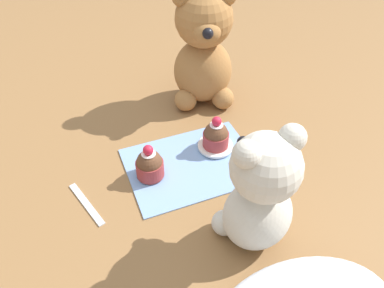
# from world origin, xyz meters

# --- Properties ---
(ground_plane) EXTENTS (4.00, 4.00, 0.00)m
(ground_plane) POSITION_xyz_m (0.00, 0.00, 0.00)
(ground_plane) COLOR olive
(knitted_placemat) EXTENTS (0.25, 0.19, 0.01)m
(knitted_placemat) POSITION_xyz_m (0.00, 0.00, 0.00)
(knitted_placemat) COLOR #7A9ED1
(knitted_placemat) RESTS_ON ground_plane
(teddy_bear_cream) EXTENTS (0.12, 0.12, 0.23)m
(teddy_bear_cream) POSITION_xyz_m (-0.03, 0.19, 0.11)
(teddy_bear_cream) COLOR beige
(teddy_bear_cream) RESTS_ON ground_plane
(teddy_bear_tan) EXTENTS (0.16, 0.16, 0.27)m
(teddy_bear_tan) POSITION_xyz_m (-0.11, -0.20, 0.13)
(teddy_bear_tan) COLOR #A3703D
(teddy_bear_tan) RESTS_ON ground_plane
(cupcake_near_cream_bear) EXTENTS (0.05, 0.05, 0.07)m
(cupcake_near_cream_bear) POSITION_xyz_m (0.09, 0.00, 0.03)
(cupcake_near_cream_bear) COLOR #993333
(cupcake_near_cream_bear) RESTS_ON knitted_placemat
(saucer_plate) EXTENTS (0.07, 0.07, 0.01)m
(saucer_plate) POSITION_xyz_m (-0.06, -0.03, 0.01)
(saucer_plate) COLOR white
(saucer_plate) RESTS_ON knitted_placemat
(cupcake_near_tan_bear) EXTENTS (0.05, 0.05, 0.07)m
(cupcake_near_tan_bear) POSITION_xyz_m (-0.06, -0.03, 0.04)
(cupcake_near_tan_bear) COLOR #993333
(cupcake_near_tan_bear) RESTS_ON saucer_plate
(teaspoon) EXTENTS (0.05, 0.12, 0.01)m
(teaspoon) POSITION_xyz_m (0.21, 0.02, 0.00)
(teaspoon) COLOR silver
(teaspoon) RESTS_ON ground_plane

